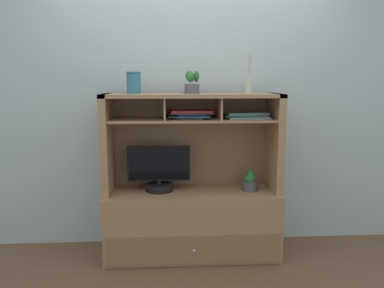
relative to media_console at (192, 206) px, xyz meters
name	(u,v)px	position (x,y,z in m)	size (l,w,h in m)	color
floor_plane	(192,253)	(0.00, -0.01, -0.44)	(6.00, 6.00, 0.02)	brown
back_wall	(190,91)	(0.00, 0.28, 0.97)	(6.00, 0.02, 2.80)	#A9B8BB
media_console	(192,206)	(0.00, 0.00, 0.00)	(1.47, 0.55, 1.39)	#9C7451
tv_monitor	(159,173)	(-0.28, 0.00, 0.30)	(0.53, 0.23, 0.39)	black
potted_orchid	(250,182)	(0.50, -0.03, 0.21)	(0.15, 0.15, 0.18)	#4D454E
magazine_stack_left	(190,114)	(-0.01, 0.03, 0.79)	(0.37, 0.31, 0.07)	#3E4139
magazine_stack_centre	(246,116)	(0.45, -0.03, 0.78)	(0.37, 0.31, 0.05)	slate
diffuser_bottle	(249,86)	(0.48, 0.02, 1.03)	(0.06, 0.06, 0.33)	#AFB4AC
potted_succulent	(192,84)	(0.00, 0.01, 1.04)	(0.14, 0.14, 0.18)	#504C59
ceramic_vase	(134,82)	(-0.48, 0.02, 1.05)	(0.12, 0.12, 0.18)	#306984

